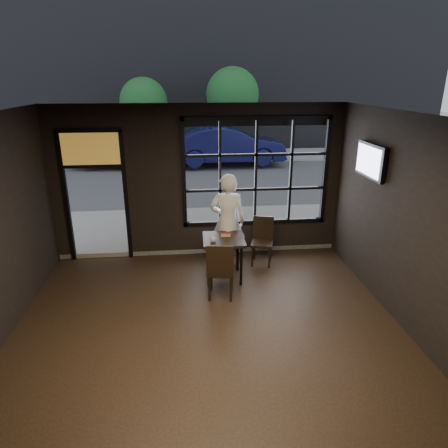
{
  "coord_description": "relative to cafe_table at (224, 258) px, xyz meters",
  "views": [
    {
      "loc": [
        -0.29,
        -4.58,
        3.64
      ],
      "look_at": [
        0.4,
        2.2,
        1.15
      ],
      "focal_mm": 32.0,
      "sensor_mm": 36.0,
      "label": 1
    }
  ],
  "objects": [
    {
      "name": "cafe_table",
      "position": [
        0.0,
        0.0,
        0.0
      ],
      "size": [
        0.8,
        0.8,
        0.84
      ],
      "primitive_type": "cube",
      "rotation": [
        0.0,
        0.0,
        -0.03
      ],
      "color": "black",
      "rests_on": "floor"
    },
    {
      "name": "street_asphalt",
      "position": [
        -0.4,
        21.7,
        -0.44
      ],
      "size": [
        60.0,
        41.0,
        0.04
      ],
      "primitive_type": "cube",
      "color": "#545456",
      "rests_on": "ground"
    },
    {
      "name": "window_frame",
      "position": [
        0.8,
        1.2,
        1.38
      ],
      "size": [
        3.06,
        0.12,
        2.28
      ],
      "primitive_type": "cube",
      "color": "black",
      "rests_on": "ground"
    },
    {
      "name": "tree_right",
      "position": [
        1.66,
        12.39,
        2.52
      ],
      "size": [
        2.44,
        2.44,
        4.17
      ],
      "color": "#332114",
      "rests_on": "street_asphalt"
    },
    {
      "name": "cup",
      "position": [
        -0.21,
        -0.15,
        0.46
      ],
      "size": [
        0.12,
        0.12,
        0.1
      ],
      "primitive_type": "imported",
      "rotation": [
        0.0,
        0.0,
        -0.01
      ],
      "color": "silver",
      "rests_on": "cafe_table"
    },
    {
      "name": "tree_left",
      "position": [
        -2.44,
        12.57,
        2.2
      ],
      "size": [
        2.18,
        2.18,
        3.72
      ],
      "color": "#332114",
      "rests_on": "street_asphalt"
    },
    {
      "name": "hotdog",
      "position": [
        0.05,
        0.09,
        0.44
      ],
      "size": [
        0.21,
        0.1,
        0.06
      ],
      "primitive_type": null,
      "rotation": [
        0.0,
        0.0,
        -0.09
      ],
      "color": "tan",
      "rests_on": "cafe_table"
    },
    {
      "name": "chair_window",
      "position": [
        0.85,
        0.56,
        0.07
      ],
      "size": [
        0.53,
        0.53,
        0.98
      ],
      "primitive_type": "cube",
      "rotation": [
        0.0,
        0.0,
        -0.29
      ],
      "color": "black",
      "rests_on": "floor"
    },
    {
      "name": "navy_car",
      "position": [
        1.22,
        10.45,
        0.5
      ],
      "size": [
        5.0,
        1.91,
        1.63
      ],
      "primitive_type": "imported",
      "rotation": [
        0.0,
        0.0,
        1.61
      ],
      "color": "#101240",
      "rests_on": "street_asphalt"
    },
    {
      "name": "man",
      "position": [
        0.13,
        0.52,
        0.55
      ],
      "size": [
        0.75,
        0.52,
        1.94
      ],
      "primitive_type": "imported",
      "rotation": [
        0.0,
        0.0,
        3.06
      ],
      "color": "white",
      "rests_on": "floor"
    },
    {
      "name": "building_across",
      "position": [
        -0.4,
        20.7,
        7.08
      ],
      "size": [
        28.0,
        12.0,
        15.0
      ],
      "primitive_type": "cube",
      "color": "#5B5956",
      "rests_on": "ground"
    },
    {
      "name": "chair_near",
      "position": [
        -0.12,
        -0.67,
        0.11
      ],
      "size": [
        0.52,
        0.52,
        1.05
      ],
      "primitive_type": "cube",
      "rotation": [
        0.0,
        0.0,
        2.98
      ],
      "color": "black",
      "rests_on": "floor"
    },
    {
      "name": "wall_right",
      "position": [
        2.6,
        -2.3,
        1.18
      ],
      "size": [
        0.04,
        7.0,
        3.2
      ],
      "primitive_type": "cube",
      "color": "black",
      "rests_on": "ground"
    },
    {
      "name": "tv",
      "position": [
        2.53,
        -0.33,
        1.89
      ],
      "size": [
        0.11,
        1.01,
        0.59
      ],
      "primitive_type": "cube",
      "color": "black",
      "rests_on": "wall_right"
    },
    {
      "name": "maroon_car",
      "position": [
        -3.21,
        10.6,
        0.48
      ],
      "size": [
        4.93,
        2.53,
        1.6
      ],
      "primitive_type": "imported",
      "rotation": [
        0.0,
        0.0,
        1.43
      ],
      "color": "#4B1714",
      "rests_on": "street_asphalt"
    },
    {
      "name": "stained_transom",
      "position": [
        -2.5,
        1.2,
        1.93
      ],
      "size": [
        1.2,
        0.06,
        0.7
      ],
      "primitive_type": "cube",
      "color": "orange",
      "rests_on": "ground"
    },
    {
      "name": "ceiling",
      "position": [
        -0.4,
        -2.3,
        2.79
      ],
      "size": [
        6.0,
        7.0,
        0.02
      ],
      "primitive_type": "cube",
      "color": "black",
      "rests_on": "ground"
    },
    {
      "name": "floor",
      "position": [
        -0.4,
        -2.3,
        -0.43
      ],
      "size": [
        6.0,
        7.0,
        0.02
      ],
      "primitive_type": "cube",
      "color": "black",
      "rests_on": "ground"
    }
  ]
}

